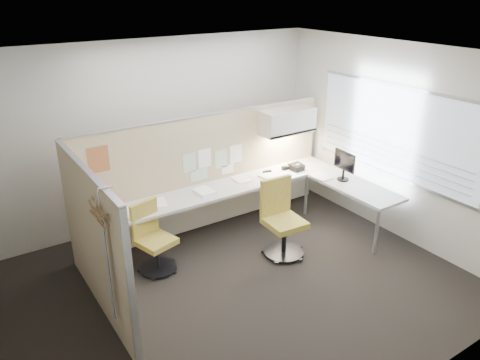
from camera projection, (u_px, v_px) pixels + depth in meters
floor at (234, 286)px, 5.87m from camera, size 5.50×4.50×0.01m
ceiling at (232, 58)px, 4.77m from camera, size 5.50×4.50×0.01m
wall_back at (153, 134)px, 7.05m from camera, size 5.50×0.02×2.80m
wall_front at (391, 281)px, 3.59m from camera, size 5.50×0.02×2.80m
wall_right at (394, 142)px, 6.72m from camera, size 0.02×4.50×2.80m
window_pane at (394, 132)px, 6.64m from camera, size 0.01×2.80×1.30m
partition_back at (207, 172)px, 7.03m from camera, size 4.10×0.06×1.75m
partition_left at (95, 242)px, 5.15m from camera, size 0.06×2.20×1.75m
desk at (245, 194)px, 6.97m from camera, size 4.00×2.07×0.73m
overhead_bin at (287, 121)px, 7.31m from camera, size 0.90×0.36×0.38m
task_light_strip at (287, 134)px, 7.39m from camera, size 0.60×0.06×0.02m
pinned_papers at (212, 162)px, 6.99m from camera, size 1.01×0.00×0.47m
poster at (98, 160)px, 5.98m from camera, size 0.28×0.00×0.35m
chair_left at (153, 240)px, 6.07m from camera, size 0.53×0.55×0.92m
chair_right at (281, 221)px, 6.42m from camera, size 0.56×0.56×1.06m
monitor at (344, 164)px, 7.03m from camera, size 0.18×0.43×0.46m
phone at (297, 167)px, 7.48m from camera, size 0.22×0.21×0.12m
stapler at (267, 172)px, 7.36m from camera, size 0.15×0.07×0.05m
tape_dispenser at (285, 168)px, 7.51m from camera, size 0.11×0.07×0.06m
coat_hook at (101, 225)px, 4.39m from camera, size 0.18×0.47×1.41m
paper_stack_0 at (130, 213)px, 6.08m from camera, size 0.24×0.31×0.03m
paper_stack_1 at (157, 203)px, 6.36m from camera, size 0.29×0.34×0.02m
paper_stack_2 at (204, 192)px, 6.68m from camera, size 0.25×0.31×0.05m
paper_stack_3 at (241, 179)px, 7.14m from camera, size 0.26×0.32×0.02m
paper_stack_4 at (270, 177)px, 7.22m from camera, size 0.26×0.32×0.02m
paper_stack_5 at (322, 177)px, 7.22m from camera, size 0.24×0.31×0.02m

